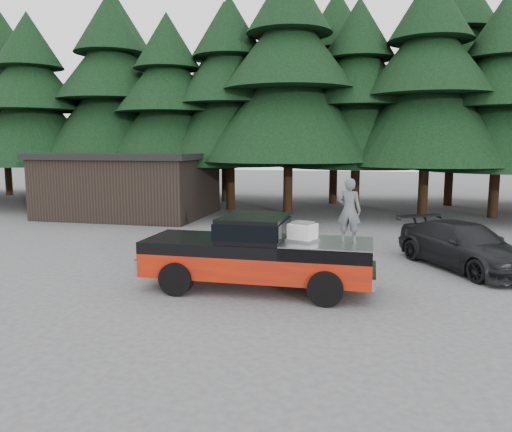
% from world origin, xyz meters
% --- Properties ---
extents(ground, '(120.00, 120.00, 0.00)m').
position_xyz_m(ground, '(0.00, 0.00, 0.00)').
color(ground, '#49494B').
rests_on(ground, ground).
extents(pickup_truck, '(6.00, 2.04, 1.33)m').
position_xyz_m(pickup_truck, '(0.59, 0.27, 0.67)').
color(pickup_truck, red).
rests_on(pickup_truck, ground).
extents(truck_cab, '(1.66, 1.90, 0.59)m').
position_xyz_m(truck_cab, '(0.49, 0.27, 1.62)').
color(truck_cab, black).
rests_on(truck_cab, pickup_truck).
extents(air_compressor, '(0.76, 0.70, 0.42)m').
position_xyz_m(air_compressor, '(1.76, 0.22, 1.54)').
color(air_compressor, silver).
rests_on(air_compressor, pickup_truck).
extents(man_on_bed, '(0.63, 0.46, 1.60)m').
position_xyz_m(man_on_bed, '(2.89, 0.31, 2.13)').
color(man_on_bed, '#4D5153').
rests_on(man_on_bed, pickup_truck).
extents(parked_car, '(4.18, 5.13, 1.40)m').
position_xyz_m(parked_car, '(6.19, 3.86, 0.70)').
color(parked_car, black).
rests_on(parked_car, ground).
extents(utility_building, '(8.40, 6.40, 3.30)m').
position_xyz_m(utility_building, '(-9.00, 12.00, 1.67)').
color(utility_building, black).
rests_on(utility_building, ground).
extents(treeline, '(60.15, 16.05, 17.50)m').
position_xyz_m(treeline, '(0.42, 17.20, 7.72)').
color(treeline, black).
rests_on(treeline, ground).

